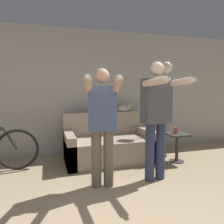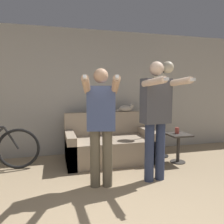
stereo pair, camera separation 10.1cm
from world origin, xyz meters
The scene contains 8 objects.
wall_back centered at (0.00, 3.22, 1.30)m, with size 10.00×0.05×2.60m.
couch centered at (0.45, 2.59, 0.28)m, with size 1.68×0.91×0.90m.
person_left centered at (0.03, 1.49, 0.95)m, with size 0.55×0.72×1.65m.
person_right centered at (0.86, 1.49, 1.02)m, with size 0.54×0.71×1.77m.
cat centered at (0.89, 2.93, 0.98)m, with size 0.40×0.13×0.17m.
floor_lamp centered at (1.53, 2.54, 1.55)m, with size 0.41×0.29×1.92m.
side_table centered at (1.64, 2.12, 0.38)m, with size 0.40×0.40×0.54m.
cup centered at (1.64, 2.17, 0.60)m, with size 0.08×0.08×0.11m.
Camera 2 is at (-0.59, -1.40, 1.38)m, focal length 35.00 mm.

